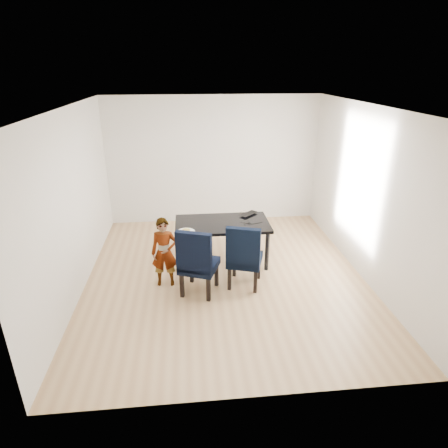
{
  "coord_description": "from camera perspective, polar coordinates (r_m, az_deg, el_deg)",
  "views": [
    {
      "loc": [
        -0.56,
        -5.37,
        3.22
      ],
      "look_at": [
        0.0,
        0.2,
        0.85
      ],
      "focal_mm": 30.0,
      "sensor_mm": 36.0,
      "label": 1
    }
  ],
  "objects": [
    {
      "name": "wall_back",
      "position": [
        8.12,
        -1.66,
        9.61
      ],
      "size": [
        4.5,
        0.01,
        2.7
      ],
      "primitive_type": "cube",
      "color": "silver",
      "rests_on": "ground"
    },
    {
      "name": "chair_left",
      "position": [
        5.64,
        -3.82,
        -5.47
      ],
      "size": [
        0.68,
        0.69,
        1.09
      ],
      "primitive_type": "cube",
      "rotation": [
        0.0,
        0.0,
        -0.36
      ],
      "color": "black",
      "rests_on": "floor"
    },
    {
      "name": "dining_table",
      "position": [
        6.55,
        -0.26,
        -2.81
      ],
      "size": [
        1.6,
        0.9,
        0.75
      ],
      "primitive_type": "cube",
      "color": "black",
      "rests_on": "floor"
    },
    {
      "name": "laptop",
      "position": [
        6.77,
        3.43,
        1.63
      ],
      "size": [
        0.43,
        0.42,
        0.03
      ],
      "primitive_type": "imported",
      "rotation": [
        0.0,
        0.0,
        3.88
      ],
      "color": "black",
      "rests_on": "dining_table"
    },
    {
      "name": "chair_right",
      "position": [
        5.82,
        3.22,
        -4.62
      ],
      "size": [
        0.65,
        0.66,
        1.06
      ],
      "primitive_type": "cube",
      "rotation": [
        0.0,
        0.0,
        -0.3
      ],
      "color": "black",
      "rests_on": "floor"
    },
    {
      "name": "sandwich",
      "position": [
        6.04,
        -5.79,
        -0.89
      ],
      "size": [
        0.14,
        0.07,
        0.06
      ],
      "primitive_type": "ellipsoid",
      "rotation": [
        0.0,
        0.0,
        -0.01
      ],
      "color": "gold",
      "rests_on": "plate"
    },
    {
      "name": "wall_left",
      "position": [
        5.94,
        -22.02,
        2.84
      ],
      "size": [
        0.01,
        5.0,
        2.7
      ],
      "primitive_type": "cube",
      "color": "silver",
      "rests_on": "ground"
    },
    {
      "name": "child",
      "position": [
        5.88,
        -9.06,
        -4.3
      ],
      "size": [
        0.42,
        0.28,
        1.12
      ],
      "primitive_type": "imported",
      "rotation": [
        0.0,
        0.0,
        -0.03
      ],
      "color": "orange",
      "rests_on": "floor"
    },
    {
      "name": "floor",
      "position": [
        6.29,
        0.18,
        -7.9
      ],
      "size": [
        4.5,
        5.0,
        0.01
      ],
      "primitive_type": "cube",
      "color": "tan",
      "rests_on": "ground"
    },
    {
      "name": "cable_tangle",
      "position": [
        6.35,
        3.61,
        -0.0
      ],
      "size": [
        0.15,
        0.15,
        0.01
      ],
      "primitive_type": "torus",
      "rotation": [
        0.0,
        0.0,
        -0.15
      ],
      "color": "black",
      "rests_on": "dining_table"
    },
    {
      "name": "wall_right",
      "position": [
        6.35,
        20.95,
        4.25
      ],
      "size": [
        0.01,
        5.0,
        2.7
      ],
      "primitive_type": "cube",
      "color": "silver",
      "rests_on": "ground"
    },
    {
      "name": "wall_front",
      "position": [
        3.47,
        4.55,
        -9.77
      ],
      "size": [
        4.5,
        0.01,
        2.7
      ],
      "primitive_type": "cube",
      "color": "silver",
      "rests_on": "ground"
    },
    {
      "name": "ceiling",
      "position": [
        5.43,
        0.22,
        17.48
      ],
      "size": [
        4.5,
        5.0,
        0.01
      ],
      "primitive_type": "cube",
      "color": "white",
      "rests_on": "wall_back"
    },
    {
      "name": "plate",
      "position": [
        6.05,
        -5.83,
        -1.22
      ],
      "size": [
        0.38,
        0.38,
        0.02
      ],
      "primitive_type": "cylinder",
      "rotation": [
        0.0,
        0.0,
        0.32
      ],
      "color": "white",
      "rests_on": "dining_table"
    }
  ]
}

